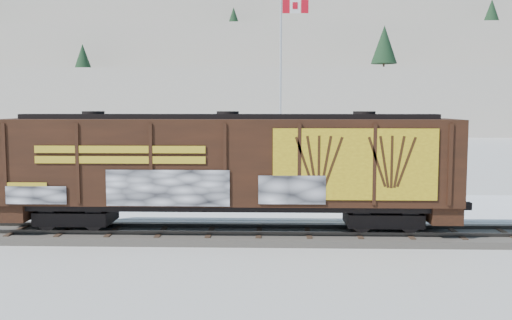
{
  "coord_description": "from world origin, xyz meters",
  "views": [
    {
      "loc": [
        0.59,
        -23.08,
        5.43
      ],
      "look_at": [
        -0.23,
        3.0,
        2.94
      ],
      "focal_mm": 40.0,
      "sensor_mm": 36.0,
      "label": 1
    }
  ],
  "objects_px": {
    "hopper_railcar": "(228,165)",
    "flagpole": "(282,115)",
    "car_dark": "(332,192)",
    "car_white": "(337,194)",
    "car_silver": "(210,190)"
  },
  "relations": [
    {
      "from": "car_silver",
      "to": "car_white",
      "type": "relative_size",
      "value": 1.02
    },
    {
      "from": "car_silver",
      "to": "hopper_railcar",
      "type": "bearing_deg",
      "value": 177.6
    },
    {
      "from": "car_silver",
      "to": "car_dark",
      "type": "relative_size",
      "value": 0.95
    },
    {
      "from": "car_silver",
      "to": "car_white",
      "type": "distance_m",
      "value": 6.92
    },
    {
      "from": "flagpole",
      "to": "car_silver",
      "type": "bearing_deg",
      "value": -116.39
    },
    {
      "from": "car_white",
      "to": "car_dark",
      "type": "distance_m",
      "value": 0.96
    },
    {
      "from": "car_dark",
      "to": "car_white",
      "type": "bearing_deg",
      "value": 176.96
    },
    {
      "from": "car_white",
      "to": "car_dark",
      "type": "bearing_deg",
      "value": 11.64
    },
    {
      "from": "car_silver",
      "to": "car_white",
      "type": "bearing_deg",
      "value": -112.79
    },
    {
      "from": "hopper_railcar",
      "to": "car_white",
      "type": "xyz_separation_m",
      "value": [
        5.2,
        6.68,
        -2.24
      ]
    },
    {
      "from": "hopper_railcar",
      "to": "car_white",
      "type": "bearing_deg",
      "value": 52.12
    },
    {
      "from": "car_white",
      "to": "car_silver",
      "type": "bearing_deg",
      "value": 82.43
    },
    {
      "from": "flagpole",
      "to": "car_dark",
      "type": "relative_size",
      "value": 2.6
    },
    {
      "from": "hopper_railcar",
      "to": "car_silver",
      "type": "distance_m",
      "value": 8.15
    },
    {
      "from": "hopper_railcar",
      "to": "flagpole",
      "type": "height_order",
      "value": "flagpole"
    }
  ]
}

